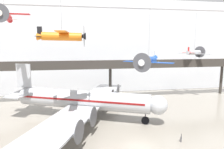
{
  "coord_description": "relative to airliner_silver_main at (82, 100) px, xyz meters",
  "views": [
    {
      "loc": [
        -7.55,
        -23.2,
        13.2
      ],
      "look_at": [
        -2.54,
        6.41,
        8.65
      ],
      "focal_mm": 32.0,
      "sensor_mm": 36.0,
      "label": 1
    }
  ],
  "objects": [
    {
      "name": "ceiling_truss_beam",
      "position": [
        7.02,
        8.59,
        17.65
      ],
      "size": [
        120.0,
        0.6,
        0.6
      ],
      "color": "silver"
    },
    {
      "name": "suspended_plane_red_highwing",
      "position": [
        -11.27,
        -1.59,
        13.9
      ],
      "size": [
        7.29,
        5.95,
        4.57
      ],
      "rotation": [
        0.0,
        0.0,
        4.78
      ],
      "color": "red"
    },
    {
      "name": "mezzanine_walkway",
      "position": [
        7.02,
        11.45,
        4.59
      ],
      "size": [
        110.0,
        3.2,
        9.65
      ],
      "color": "#38332D",
      "rests_on": "ground"
    },
    {
      "name": "hangar_back_wall",
      "position": [
        7.02,
        20.88,
        9.25
      ],
      "size": [
        140.0,
        3.0,
        25.32
      ],
      "color": "silver",
      "rests_on": "ground"
    },
    {
      "name": "suspended_plane_orange_highwing",
      "position": [
        -2.67,
        -6.01,
        10.91
      ],
      "size": [
        6.68,
        8.22,
        7.85
      ],
      "rotation": [
        0.0,
        0.0,
        6.22
      ],
      "color": "orange"
    },
    {
      "name": "suspended_plane_silver_racer",
      "position": [
        27.39,
        10.07,
        7.82
      ],
      "size": [
        6.74,
        7.41,
        10.69
      ],
      "rotation": [
        0.0,
        0.0,
        0.57
      ],
      "color": "silver"
    },
    {
      "name": "airliner_silver_main",
      "position": [
        0.0,
        0.0,
        0.0
      ],
      "size": [
        28.1,
        33.03,
        9.61
      ],
      "rotation": [
        0.0,
        0.0,
        -0.41
      ],
      "color": "#B7BABF",
      "rests_on": "ground"
    },
    {
      "name": "info_sign_pedestal",
      "position": [
        13.08,
        -11.03,
        -2.95
      ],
      "size": [
        0.46,
        0.67,
        1.24
      ],
      "rotation": [
        0.0,
        0.0,
        -0.58
      ],
      "color": "#4C4C51",
      "rests_on": "ground"
    },
    {
      "name": "ground_plane",
      "position": [
        7.02,
        -11.53,
        -3.41
      ],
      "size": [
        260.0,
        260.0,
        0.0
      ],
      "primitive_type": "plane",
      "color": "gray"
    },
    {
      "name": "suspended_plane_blue_trainer",
      "position": [
        12.18,
        0.13,
        6.96
      ],
      "size": [
        8.14,
        7.7,
        12.03
      ],
      "rotation": [
        0.0,
        0.0,
        4.04
      ],
      "color": "#1E4CAD"
    }
  ]
}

